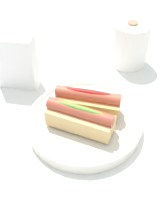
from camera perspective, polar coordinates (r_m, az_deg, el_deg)
ground_plane at (r=0.65m, az=-1.08°, el=-2.77°), size 2.40×2.40×0.00m
serving_bowl at (r=0.63m, az=0.00°, el=-2.25°), size 0.27×0.27×0.03m
hotdog_front at (r=0.58m, az=-0.88°, el=-1.29°), size 0.15×0.06×0.06m
hotdog_back at (r=0.62m, az=0.82°, el=2.24°), size 0.15×0.06×0.06m
paper_towel_roll at (r=0.82m, az=9.89°, el=14.26°), size 0.11×0.11×0.13m
napkin_box at (r=0.74m, az=-14.53°, el=10.30°), size 0.12×0.06×0.15m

